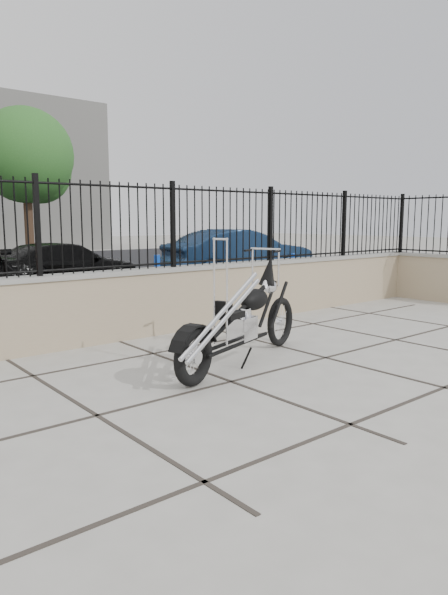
% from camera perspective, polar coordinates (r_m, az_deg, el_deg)
% --- Properties ---
extents(ground_plane, '(90.00, 90.00, 0.00)m').
position_cam_1_polar(ground_plane, '(5.52, 0.78, -9.05)').
color(ground_plane, '#99968E').
rests_on(ground_plane, ground).
extents(retaining_wall, '(14.00, 0.36, 0.96)m').
position_cam_1_polar(retaining_wall, '(7.44, -11.79, -0.88)').
color(retaining_wall, gray).
rests_on(retaining_wall, ground_plane).
extents(wall_return, '(0.36, 2.50, 0.96)m').
position_cam_1_polar(wall_return, '(11.62, 22.92, 1.90)').
color(wall_return, gray).
rests_on(wall_return, ground_plane).
extents(iron_fence, '(14.00, 0.08, 1.20)m').
position_cam_1_polar(iron_fence, '(7.35, -12.04, 7.46)').
color(iron_fence, black).
rests_on(iron_fence, retaining_wall).
extents(chopper_motorcycle, '(2.49, 1.21, 1.49)m').
position_cam_1_polar(chopper_motorcycle, '(6.01, 1.83, -0.32)').
color(chopper_motorcycle, black).
rests_on(chopper_motorcycle, ground_plane).
extents(car_black, '(4.10, 2.27, 1.13)m').
position_cam_1_polar(car_black, '(13.09, -16.72, 3.23)').
color(car_black, black).
rests_on(car_black, parking_lot).
extents(car_blue, '(4.42, 2.12, 1.40)m').
position_cam_1_polar(car_blue, '(14.78, 1.67, 4.65)').
color(car_blue, '#10223E').
rests_on(car_blue, parking_lot).
extents(bollard_b, '(0.13, 0.13, 0.98)m').
position_cam_1_polar(bollard_b, '(10.42, -7.17, 1.88)').
color(bollard_b, '#0C23C2').
rests_on(bollard_b, ground_plane).
extents(bollard_c, '(0.13, 0.13, 0.89)m').
position_cam_1_polar(bollard_c, '(12.33, 7.43, 2.67)').
color(bollard_c, '#0B28AB').
rests_on(bollard_c, ground_plane).
extents(tree_right, '(3.57, 3.57, 6.03)m').
position_cam_1_polar(tree_right, '(22.00, -20.61, 14.53)').
color(tree_right, '#382619').
rests_on(tree_right, ground_plane).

